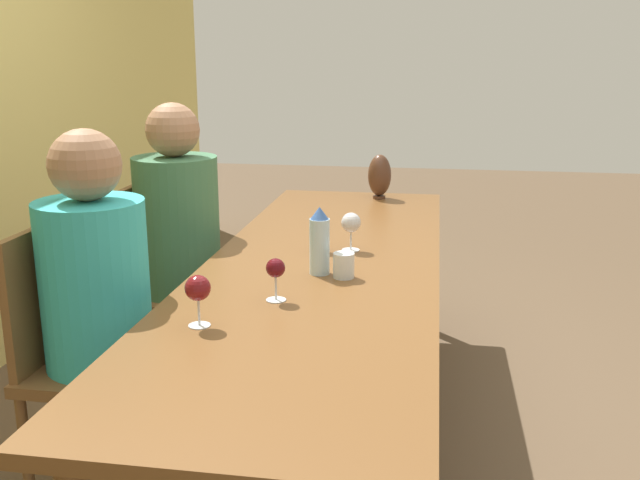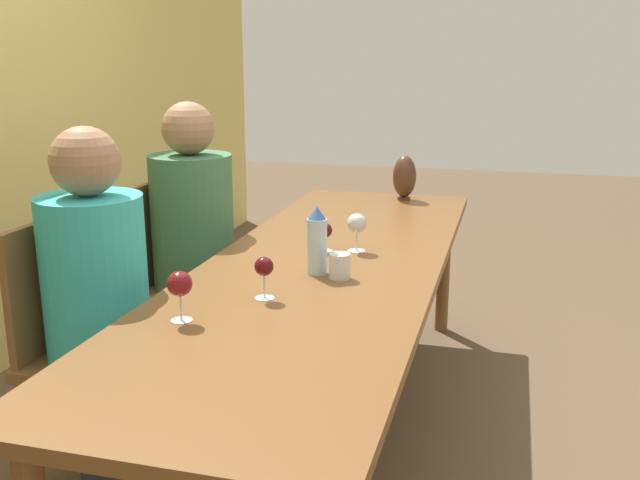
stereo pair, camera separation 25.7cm
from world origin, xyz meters
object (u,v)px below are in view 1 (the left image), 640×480
Objects in this scene: chair_near at (81,353)px; person_far at (182,243)px; water_bottle at (320,242)px; wine_glass_1 at (198,289)px; wine_glass_0 at (276,270)px; water_tumbler at (344,265)px; person_near at (101,306)px; wine_glass_3 at (351,223)px; vase at (380,176)px; chair_far at (165,282)px; wine_glass_2 at (319,231)px.

chair_near is 0.72× the size of person_far.
water_bottle reaches higher than chair_near.
person_far is at bearing 22.64° from wine_glass_1.
chair_near is at bearing 90.39° from wine_glass_0.
chair_near is at bearing 111.67° from water_bottle.
wine_glass_1 is (-0.25, 0.17, 0.01)m from wine_glass_0.
person_near is at bearing 109.50° from water_tumbler.
person_near is (-0.63, 0.75, -0.16)m from wine_glass_3.
vase is 1.55× the size of wine_glass_3.
water_bottle is 1.03× the size of vase.
water_bottle is at bearing -65.93° from person_near.
person_far is at bearing -6.28° from chair_near.
person_near is (0.24, 0.42, -0.16)m from wine_glass_1.
wine_glass_3 is (0.62, -0.16, 0.01)m from wine_glass_0.
chair_far is at bearing 58.68° from water_bottle.
chair_far reaches higher than wine_glass_3.
wine_glass_2 is 0.12× the size of chair_far.
person_far is (0.18, 0.63, -0.12)m from wine_glass_2.
water_bottle is at bearing -25.28° from wine_glass_1.
water_bottle is 0.19× the size of person_far.
wine_glass_1 is at bearing -119.90° from person_near.
wine_glass_2 is at bearing -14.12° from wine_glass_1.
wine_glass_3 is at bearing -14.58° from wine_glass_0.
wine_glass_3 is at bearing 178.58° from vase.
vase is 1.96m from wine_glass_1.
person_near reaches higher than vase.
water_bottle is at bearing -68.33° from chair_near.
water_bottle is at bearing -170.49° from wine_glass_2.
chair_near is at bearing 107.69° from water_tumbler.
chair_near is at bearing 129.55° from wine_glass_2.
vase is at bearing -10.49° from wine_glass_1.
person_far is at bearing 74.31° from wine_glass_2.
person_far is (0.47, 0.68, -0.16)m from water_bottle.
chair_far is at bearing 136.56° from vase.
person_far is (0.14, 0.75, -0.15)m from wine_glass_3.
wine_glass_1 reaches higher than water_tumbler.
person_near reaches higher than water_tumbler.
wine_glass_3 is 0.16× the size of chair_far.
wine_glass_2 is (-1.09, 0.15, -0.04)m from vase.
water_tumbler is 0.36m from wine_glass_3.
water_tumbler is 0.09× the size of chair_far.
water_bottle is 2.09× the size of wine_glass_2.
chair_far is at bearing 26.60° from wine_glass_1.
vase is 2.04× the size of wine_glass_2.
chair_near is (-0.59, 0.72, -0.30)m from wine_glass_2.
wine_glass_3 reaches higher than wine_glass_2.
chair_far is (0.14, 0.84, -0.33)m from wine_glass_3.
vase is 0.25× the size of chair_near.
water_tumbler is 0.94m from chair_near.
wine_glass_0 is 0.15× the size of chair_near.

